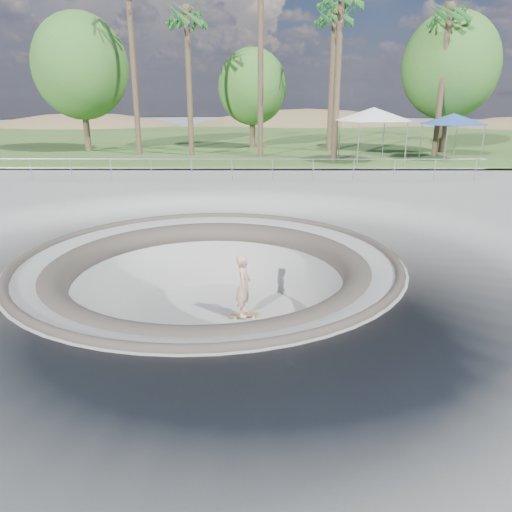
{
  "coord_description": "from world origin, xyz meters",
  "views": [
    {
      "loc": [
        1.39,
        -12.72,
        4.24
      ],
      "look_at": [
        1.28,
        0.56,
        -0.1
      ],
      "focal_mm": 35.0,
      "sensor_mm": 36.0,
      "label": 1
    }
  ],
  "objects": [
    {
      "name": "safety_railing",
      "position": [
        0.0,
        12.0,
        0.69
      ],
      "size": [
        25.0,
        0.06,
        1.03
      ],
      "color": "#999BA1",
      "rests_on": "ground"
    },
    {
      "name": "canopy_white",
      "position": [
        8.1,
        18.0,
        3.07
      ],
      "size": [
        6.16,
        6.16,
        3.18
      ],
      "color": "#999BA1",
      "rests_on": "ground"
    },
    {
      "name": "bushy_tree_left",
      "position": [
        -10.97,
        23.66,
        5.98
      ],
      "size": [
        6.49,
        5.9,
        9.36
      ],
      "color": "brown",
      "rests_on": "ground"
    },
    {
      "name": "palm_d",
      "position": [
        6.32,
        23.82,
        8.93
      ],
      "size": [
        2.6,
        2.6,
        10.12
      ],
      "color": "brown",
      "rests_on": "ground"
    },
    {
      "name": "palm_e",
      "position": [
        5.96,
        18.6,
        9.14
      ],
      "size": [
        2.6,
        2.6,
        10.36
      ],
      "color": "brown",
      "rests_on": "ground"
    },
    {
      "name": "palm_f",
      "position": [
        12.98,
        21.0,
        8.69
      ],
      "size": [
        2.6,
        2.6,
        9.87
      ],
      "color": "brown",
      "rests_on": "ground"
    },
    {
      "name": "ground",
      "position": [
        0.0,
        0.0,
        0.0
      ],
      "size": [
        180.0,
        180.0,
        0.0
      ],
      "primitive_type": "plane",
      "color": "#979692",
      "rests_on": "ground"
    },
    {
      "name": "distant_hills",
      "position": [
        3.78,
        57.17,
        -7.02
      ],
      "size": [
        103.2,
        45.0,
        28.6
      ],
      "color": "brown",
      "rests_on": "ground"
    },
    {
      "name": "palm_b",
      "position": [
        -3.19,
        21.11,
        8.6
      ],
      "size": [
        2.6,
        2.6,
        9.77
      ],
      "color": "brown",
      "rests_on": "ground"
    },
    {
      "name": "skate_bowl",
      "position": [
        0.0,
        0.0,
        -1.83
      ],
      "size": [
        14.0,
        14.0,
        4.1
      ],
      "color": "#979692",
      "rests_on": "ground"
    },
    {
      "name": "grass_strip",
      "position": [
        0.0,
        34.0,
        0.22
      ],
      "size": [
        180.0,
        36.0,
        0.12
      ],
      "color": "#3B5220",
      "rests_on": "ground"
    },
    {
      "name": "bushy_tree_right",
      "position": [
        14.28,
        23.42,
        5.99
      ],
      "size": [
        6.5,
        5.91,
        9.38
      ],
      "color": "brown",
      "rests_on": "ground"
    },
    {
      "name": "skater",
      "position": [
        0.93,
        0.38,
        -0.92
      ],
      "size": [
        0.51,
        0.7,
        1.8
      ],
      "primitive_type": "imported",
      "rotation": [
        0.0,
        0.0,
        1.45
      ],
      "color": "tan",
      "rests_on": "skateboard"
    },
    {
      "name": "skateboard",
      "position": [
        0.93,
        0.38,
        -1.83
      ],
      "size": [
        0.84,
        0.37,
        0.08
      ],
      "color": "olive",
      "rests_on": "ground"
    },
    {
      "name": "canopy_blue",
      "position": [
        13.35,
        19.29,
        2.73
      ],
      "size": [
        5.34,
        5.34,
        2.8
      ],
      "color": "#999BA1",
      "rests_on": "ground"
    },
    {
      "name": "bushy_tree_mid",
      "position": [
        0.8,
        26.18,
        4.69
      ],
      "size": [
        5.06,
        4.6,
        7.29
      ],
      "color": "brown",
      "rests_on": "ground"
    }
  ]
}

